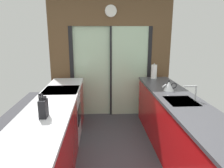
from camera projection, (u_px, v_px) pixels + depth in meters
name	position (u px, v px, depth m)	size (l,w,h in m)	color
ground_plane	(118.00, 159.00, 3.11)	(5.04, 7.60, 0.02)	#38383D
back_wall_unit	(111.00, 49.00, 4.49)	(2.64, 0.12, 2.70)	brown
left_counter_run	(47.00, 150.00, 2.49)	(0.62, 3.80, 0.92)	#AD0C0F
right_counter_run	(187.00, 139.00, 2.76)	(0.62, 3.80, 0.92)	#AD0C0F
sink_faucet	(193.00, 90.00, 2.87)	(0.19, 0.02, 0.22)	#B7BABC
oven_range	(63.00, 115.00, 3.57)	(0.60, 0.60, 0.92)	#B7BABC
knife_block	(43.00, 108.00, 2.30)	(0.09, 0.14, 0.28)	black
kettle	(169.00, 86.00, 3.40)	(0.25, 0.17, 0.18)	#B7BABC
paper_towel_roll	(154.00, 72.00, 4.31)	(0.14, 0.14, 0.32)	#B7BABC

